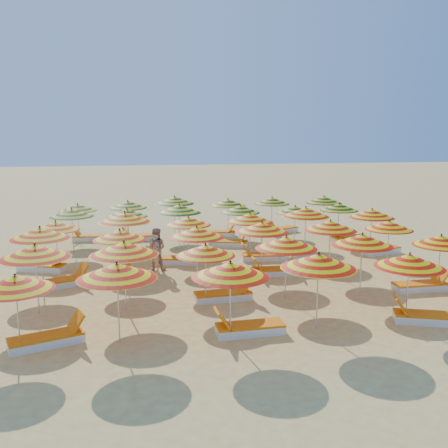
{
  "coord_description": "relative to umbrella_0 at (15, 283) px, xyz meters",
  "views": [
    {
      "loc": [
        -3.24,
        -17.42,
        4.95
      ],
      "look_at": [
        0.0,
        0.5,
        1.6
      ],
      "focal_mm": 40.0,
      "sensor_mm": 36.0,
      "label": 1
    }
  ],
  "objects": [
    {
      "name": "lounger_6",
      "position": [
        1.68,
        5.14,
        -1.47
      ],
      "size": [
        1.81,
        0.87,
        0.69
      ],
      "rotation": [
        0.0,
        0.0,
        0.17
      ],
      "color": "white",
      "rests_on": "ground"
    },
    {
      "name": "umbrella_7",
      "position": [
        2.37,
        2.26,
        0.17
      ],
      "size": [
        2.5,
        2.5,
        2.04
      ],
      "color": "silver",
      "rests_on": "ground"
    },
    {
      "name": "umbrella_0",
      "position": [
        0.0,
        0.0,
        0.0
      ],
      "size": [
        1.79,
        1.79,
        1.84
      ],
      "color": "silver",
      "rests_on": "ground"
    },
    {
      "name": "lounger_14",
      "position": [
        6.77,
        9.63,
        -1.47
      ],
      "size": [
        1.83,
        1.09,
        0.69
      ],
      "rotation": [
        0.0,
        0.0,
        -0.31
      ],
      "color": "white",
      "rests_on": "ground"
    },
    {
      "name": "umbrella_35",
      "position": [
        11.93,
        11.73,
        0.05
      ],
      "size": [
        1.94,
        1.94,
        1.9
      ],
      "color": "silver",
      "rests_on": "ground"
    },
    {
      "name": "umbrella_2",
      "position": [
        4.89,
        -0.23,
        0.12
      ],
      "size": [
        2.34,
        2.34,
        1.98
      ],
      "color": "silver",
      "rests_on": "ground"
    },
    {
      "name": "lounger_11",
      "position": [
        7.59,
        7.02,
        -1.47
      ],
      "size": [
        1.78,
        0.74,
        0.69
      ],
      "rotation": [
        0.0,
        0.0,
        3.05
      ],
      "color": "white",
      "rests_on": "ground"
    },
    {
      "name": "umbrella_9",
      "position": [
        7.09,
        2.41,
        0.11
      ],
      "size": [
        2.06,
        2.06,
        1.97
      ],
      "color": "silver",
      "rests_on": "ground"
    },
    {
      "name": "lounger_7",
      "position": [
        7.49,
        4.91,
        -1.47
      ],
      "size": [
        1.75,
        0.63,
        0.69
      ],
      "rotation": [
        0.0,
        0.0,
        3.11
      ],
      "color": "white",
      "rests_on": "ground"
    },
    {
      "name": "lounger_3",
      "position": [
        5.27,
        2.62,
        -1.47
      ],
      "size": [
        1.77,
        0.72,
        0.69
      ],
      "rotation": [
        0.0,
        0.0,
        0.08
      ],
      "color": "white",
      "rests_on": "ground"
    },
    {
      "name": "lounger_10",
      "position": [
        4.18,
        7.08,
        -1.47
      ],
      "size": [
        1.82,
        0.95,
        0.69
      ],
      "rotation": [
        0.0,
        0.0,
        -0.22
      ],
      "color": "white",
      "rests_on": "ground"
    },
    {
      "name": "umbrella_4",
      "position": [
        9.67,
        0.01,
        0.06
      ],
      "size": [
        2.27,
        2.27,
        1.91
      ],
      "color": "silver",
      "rests_on": "ground"
    },
    {
      "name": "umbrella_10",
      "position": [
        9.46,
        2.32,
        0.12
      ],
      "size": [
        2.26,
        2.26,
        1.98
      ],
      "color": "silver",
      "rests_on": "ground"
    },
    {
      "name": "lounger_4",
      "position": [
        11.6,
        2.41,
        -1.47
      ],
      "size": [
        1.74,
        0.59,
        0.69
      ],
      "rotation": [
        0.0,
        0.0,
        0.0
      ],
      "color": "white",
      "rests_on": "ground"
    },
    {
      "name": "lounger_5",
      "position": [
        0.3,
        4.85,
        -1.47
      ],
      "size": [
        1.82,
        1.22,
        0.69
      ],
      "rotation": [
        0.0,
        0.0,
        0.41
      ],
      "color": "white",
      "rests_on": "ground"
    },
    {
      "name": "lounger_12",
      "position": [
        8.83,
        7.19,
        -1.47
      ],
      "size": [
        1.82,
        1.23,
        0.69
      ],
      "rotation": [
        0.0,
        0.0,
        3.56
      ],
      "color": "white",
      "rests_on": "ground"
    },
    {
      "name": "lounger_1",
      "position": [
        5.39,
        -0.01,
        -1.47
      ],
      "size": [
        1.75,
        0.64,
        0.69
      ],
      "rotation": [
        0.0,
        0.0,
        3.17
      ],
      "color": "white",
      "rests_on": "ground"
    },
    {
      "name": "umbrella_15",
      "position": [
        6.99,
        4.88,
        0.12
      ],
      "size": [
        2.25,
        2.25,
        1.97
      ],
      "color": "silver",
      "rests_on": "ground"
    },
    {
      "name": "lounger_17",
      "position": [
        2.88,
        11.66,
        -1.47
      ],
      "size": [
        1.75,
        0.62,
        0.69
      ],
      "rotation": [
        0.0,
        0.0,
        3.16
      ],
      "color": "white",
      "rests_on": "ground"
    },
    {
      "name": "umbrella_1",
      "position": [
        2.24,
        0.07,
        0.14
      ],
      "size": [
        2.32,
        2.32,
        2.0
      ],
      "color": "silver",
      "rests_on": "ground"
    },
    {
      "name": "lounger_15",
      "position": [
        12.35,
        9.58,
        -1.47
      ],
      "size": [
        1.8,
        0.84,
        0.69
      ],
      "rotation": [
        0.0,
        0.0,
        3.3
      ],
      "color": "white",
      "rests_on": "ground"
    },
    {
      "name": "lounger_9",
      "position": [
        -0.65,
        6.94,
        -1.47
      ],
      "size": [
        1.83,
        1.15,
        0.69
      ],
      "rotation": [
        0.0,
        0.0,
        -0.35
      ],
      "color": "white",
      "rests_on": "ground"
    },
    {
      "name": "lounger_19",
      "position": [
        9.88,
        12.17,
        -1.47
      ],
      "size": [
        1.82,
        1.24,
        0.69
      ],
      "rotation": [
        0.0,
        0.0,
        3.56
      ],
      "color": "white",
      "rests_on": "ground"
    },
    {
      "name": "umbrella_24",
      "position": [
        0.12,
        9.68,
        0.07
      ],
      "size": [
        2.31,
        2.31,
        1.91
      ],
      "color": "silver",
      "rests_on": "ground"
    },
    {
      "name": "ground",
      "position": [
        5.95,
        5.96,
        -1.62
      ],
      "size": [
        120.0,
        120.0,
        0.0
      ],
      "primitive_type": "plane",
      "color": "#EDCE69",
      "rests_on": "ground"
    },
    {
      "name": "umbrella_17",
      "position": [
        11.79,
        4.99,
        0.0
      ],
      "size": [
        1.95,
        1.95,
        1.84
      ],
      "color": "silver",
      "rests_on": "ground"
    },
    {
      "name": "umbrella_3",
      "position": [
        7.19,
        0.03,
        0.16
      ],
      "size": [
        2.51,
        2.51,
        2.02
      ],
      "color": "silver",
      "rests_on": "ground"
    },
    {
      "name": "lounger_18",
      "position": [
        6.65,
        11.87,
        -1.47
      ],
      "size": [
        1.8,
        0.86,
        0.69
      ],
      "rotation": [
        0.0,
        0.0,
        -0.17
      ],
      "color": "white",
      "rests_on": "ground"
    },
    {
      "name": "umbrella_14",
      "position": [
        4.69,
        4.6,
        0.08
      ],
      "size": [
        2.39,
        2.39,
        1.93
      ],
      "color": "silver",
      "rests_on": "ground"
    },
    {
      "name": "umbrella_29",
      "position": [
        11.85,
        9.66,
        -0.0
      ],
      "size": [
        1.74,
        1.74,
        1.83
      ],
      "color": "silver",
      "rests_on": "ground"
    },
    {
      "name": "beachgoer_a",
      "position": [
        3.37,
        6.17,
        -0.93
      ],
      "size": [
        0.56,
        0.6,
        1.37
      ],
      "primitive_type": "imported",
      "rotation": [
        0.0,
        0.0,
        5.35
      ],
      "color": "tan",
      "rests_on": "ground"
    },
    {
      "name": "umbrella_32",
      "position": [
        4.57,
        12.03,
        0.17
      ],
      "size": [
        2.47,
        2.47,
        2.03
      ],
      "color": "silver",
      "rests_on": "ground"
    },
    {
      "name": "lounger_16",
      "position": [
        0.64,
        11.93,
        -1.47
      ],
      "size": [
        1.8,
        0.83,
        0.69
      ],
      "rotation": [
        0.0,
        0.0,
        2.99
      ],
      "color": "white",
      "rests_on": "ground"
    },
    {
      "name": "umbrella_22",
      "position": [
        9.43,
        7.32,
        0.2
      ],
      "size": [
        2.5,
        2.5,
        2.06
      ],
      "color": "silver",
      "rests_on": "ground"
    },
    {
      "name": "umbrella_21",
      "position": [
        7.08,
        7.12,
        0.07
      ],
      "size": [
        2.11,
        2.11,
        1.92
      ],
      "color": "silver",
      "rests_on": "ground"
    },
    {
      "name": "umbrella_11",
      "position": [
        12.1,
        2.32,
        0.0
      ],
      "size": [
        2.22,
        2.22,
        1.84
      ],
      "color": "silver",
      "rests_on": "ground"
    },
    {
      "name": "lounger_8",
      "position": [
        8.83,
        4.83,
        -1.47
      ],
      "size": [
        1.81,
        0.88,
        0.69
      ],
      "rotation": [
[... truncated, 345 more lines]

